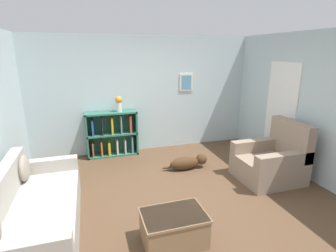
# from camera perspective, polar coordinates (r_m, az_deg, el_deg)

# --- Properties ---
(ground_plane) EXTENTS (14.00, 14.00, 0.00)m
(ground_plane) POSITION_cam_1_polar(r_m,az_deg,el_deg) (4.41, 1.58, -14.64)
(ground_plane) COLOR brown
(wall_back) EXTENTS (5.60, 0.13, 2.60)m
(wall_back) POSITION_cam_1_polar(r_m,az_deg,el_deg) (6.05, -5.19, 6.87)
(wall_back) COLOR silver
(wall_back) RESTS_ON ground_plane
(wall_right) EXTENTS (0.16, 5.00, 2.60)m
(wall_right) POSITION_cam_1_polar(r_m,az_deg,el_deg) (5.31, 28.71, 3.66)
(wall_right) COLOR silver
(wall_right) RESTS_ON ground_plane
(couch) EXTENTS (0.91, 2.08, 0.86)m
(couch) POSITION_cam_1_polar(r_m,az_deg,el_deg) (3.78, -27.21, -16.74)
(couch) COLOR #ADA89E
(couch) RESTS_ON ground_plane
(bookshelf) EXTENTS (1.10, 0.32, 0.99)m
(bookshelf) POSITION_cam_1_polar(r_m,az_deg,el_deg) (5.93, -12.04, -1.80)
(bookshelf) COLOR #2D6B56
(bookshelf) RESTS_ON ground_plane
(recliner_chair) EXTENTS (1.04, 0.92, 1.06)m
(recliner_chair) POSITION_cam_1_polar(r_m,az_deg,el_deg) (5.10, 21.72, -7.05)
(recliner_chair) COLOR gray
(recliner_chair) RESTS_ON ground_plane
(coffee_table) EXTENTS (0.76, 0.53, 0.39)m
(coffee_table) POSITION_cam_1_polar(r_m,az_deg,el_deg) (3.37, 1.26, -21.15)
(coffee_table) COLOR #846647
(coffee_table) RESTS_ON ground_plane
(dog) EXTENTS (0.92, 0.23, 0.28)m
(dog) POSITION_cam_1_polar(r_m,az_deg,el_deg) (5.22, 4.45, -7.90)
(dog) COLOR #472D19
(dog) RESTS_ON ground_plane
(vase) EXTENTS (0.15, 0.15, 0.34)m
(vase) POSITION_cam_1_polar(r_m,az_deg,el_deg) (5.75, -10.68, 4.97)
(vase) COLOR silver
(vase) RESTS_ON bookshelf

